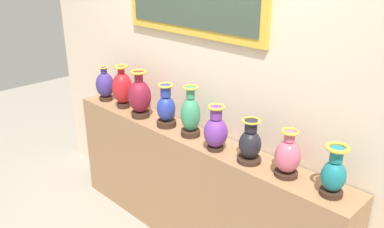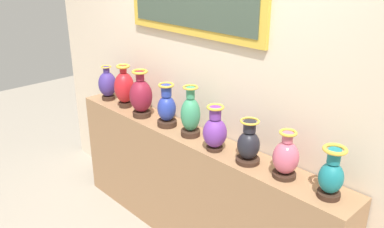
{
  "view_description": "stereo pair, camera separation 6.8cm",
  "coord_description": "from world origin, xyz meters",
  "px_view_note": "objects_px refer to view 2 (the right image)",
  "views": [
    {
      "loc": [
        1.96,
        -1.96,
        2.26
      ],
      "look_at": [
        0.0,
        0.0,
        1.15
      ],
      "focal_mm": 37.78,
      "sensor_mm": 36.0,
      "label": 1
    },
    {
      "loc": [
        2.01,
        -1.91,
        2.26
      ],
      "look_at": [
        0.0,
        0.0,
        1.15
      ],
      "focal_mm": 37.78,
      "sensor_mm": 36.0,
      "label": 2
    }
  ],
  "objects_px": {
    "vase_cobalt": "(167,108)",
    "vase_rose": "(286,157)",
    "vase_teal": "(331,175)",
    "vase_burgundy": "(141,96)",
    "vase_indigo": "(107,84)",
    "vase_violet": "(215,131)",
    "vase_jade": "(191,115)",
    "vase_crimson": "(124,87)",
    "vase_onyx": "(249,145)"
  },
  "relations": [
    {
      "from": "vase_cobalt",
      "to": "vase_rose",
      "type": "bearing_deg",
      "value": 0.54
    },
    {
      "from": "vase_rose",
      "to": "vase_teal",
      "type": "distance_m",
      "value": 0.3
    },
    {
      "from": "vase_burgundy",
      "to": "vase_rose",
      "type": "distance_m",
      "value": 1.4
    },
    {
      "from": "vase_indigo",
      "to": "vase_burgundy",
      "type": "bearing_deg",
      "value": -2.57
    },
    {
      "from": "vase_cobalt",
      "to": "vase_violet",
      "type": "relative_size",
      "value": 1.06
    },
    {
      "from": "vase_jade",
      "to": "vase_rose",
      "type": "relative_size",
      "value": 1.27
    },
    {
      "from": "vase_violet",
      "to": "vase_burgundy",
      "type": "bearing_deg",
      "value": 179.36
    },
    {
      "from": "vase_cobalt",
      "to": "vase_teal",
      "type": "distance_m",
      "value": 1.4
    },
    {
      "from": "vase_indigo",
      "to": "vase_teal",
      "type": "relative_size",
      "value": 1.03
    },
    {
      "from": "vase_cobalt",
      "to": "vase_jade",
      "type": "height_order",
      "value": "vase_jade"
    },
    {
      "from": "vase_crimson",
      "to": "vase_jade",
      "type": "height_order",
      "value": "vase_jade"
    },
    {
      "from": "vase_burgundy",
      "to": "vase_cobalt",
      "type": "height_order",
      "value": "vase_burgundy"
    },
    {
      "from": "vase_cobalt",
      "to": "vase_rose",
      "type": "relative_size",
      "value": 1.13
    },
    {
      "from": "vase_violet",
      "to": "vase_onyx",
      "type": "bearing_deg",
      "value": 5.72
    },
    {
      "from": "vase_jade",
      "to": "vase_onyx",
      "type": "bearing_deg",
      "value": -1.6
    },
    {
      "from": "vase_onyx",
      "to": "vase_rose",
      "type": "relative_size",
      "value": 0.98
    },
    {
      "from": "vase_indigo",
      "to": "vase_teal",
      "type": "height_order",
      "value": "vase_indigo"
    },
    {
      "from": "vase_violet",
      "to": "vase_teal",
      "type": "distance_m",
      "value": 0.85
    },
    {
      "from": "vase_crimson",
      "to": "vase_burgundy",
      "type": "distance_m",
      "value": 0.28
    },
    {
      "from": "vase_burgundy",
      "to": "vase_teal",
      "type": "distance_m",
      "value": 1.7
    },
    {
      "from": "vase_teal",
      "to": "vase_crimson",
      "type": "bearing_deg",
      "value": -179.92
    },
    {
      "from": "vase_indigo",
      "to": "vase_jade",
      "type": "height_order",
      "value": "vase_jade"
    },
    {
      "from": "vase_cobalt",
      "to": "vase_onyx",
      "type": "xyz_separation_m",
      "value": [
        0.83,
        -0.01,
        -0.02
      ]
    },
    {
      "from": "vase_onyx",
      "to": "vase_cobalt",
      "type": "bearing_deg",
      "value": 179.47
    },
    {
      "from": "vase_indigo",
      "to": "vase_jade",
      "type": "xyz_separation_m",
      "value": [
        1.11,
        0.01,
        0.02
      ]
    },
    {
      "from": "vase_burgundy",
      "to": "vase_violet",
      "type": "distance_m",
      "value": 0.85
    },
    {
      "from": "vase_violet",
      "to": "vase_onyx",
      "type": "height_order",
      "value": "vase_violet"
    },
    {
      "from": "vase_jade",
      "to": "vase_onyx",
      "type": "distance_m",
      "value": 0.57
    },
    {
      "from": "vase_indigo",
      "to": "vase_onyx",
      "type": "xyz_separation_m",
      "value": [
        1.68,
        -0.01,
        -0.02
      ]
    },
    {
      "from": "vase_burgundy",
      "to": "vase_teal",
      "type": "height_order",
      "value": "vase_burgundy"
    },
    {
      "from": "vase_jade",
      "to": "vase_teal",
      "type": "height_order",
      "value": "vase_jade"
    },
    {
      "from": "vase_indigo",
      "to": "vase_violet",
      "type": "distance_m",
      "value": 1.4
    },
    {
      "from": "vase_jade",
      "to": "vase_violet",
      "type": "bearing_deg",
      "value": -8.48
    },
    {
      "from": "vase_violet",
      "to": "vase_teal",
      "type": "xyz_separation_m",
      "value": [
        0.85,
        0.04,
        -0.01
      ]
    },
    {
      "from": "vase_jade",
      "to": "vase_violet",
      "type": "xyz_separation_m",
      "value": [
        0.29,
        -0.04,
        -0.02
      ]
    },
    {
      "from": "vase_teal",
      "to": "vase_burgundy",
      "type": "bearing_deg",
      "value": -178.92
    },
    {
      "from": "vase_indigo",
      "to": "vase_crimson",
      "type": "relative_size",
      "value": 0.84
    },
    {
      "from": "vase_cobalt",
      "to": "vase_violet",
      "type": "xyz_separation_m",
      "value": [
        0.55,
        -0.04,
        -0.0
      ]
    },
    {
      "from": "vase_rose",
      "to": "vase_teal",
      "type": "height_order",
      "value": "vase_teal"
    },
    {
      "from": "vase_burgundy",
      "to": "vase_jade",
      "type": "xyz_separation_m",
      "value": [
        0.56,
        0.03,
        -0.01
      ]
    },
    {
      "from": "vase_crimson",
      "to": "vase_rose",
      "type": "relative_size",
      "value": 1.25
    },
    {
      "from": "vase_crimson",
      "to": "vase_jade",
      "type": "bearing_deg",
      "value": 0.3
    },
    {
      "from": "vase_rose",
      "to": "vase_crimson",
      "type": "bearing_deg",
      "value": -179.77
    },
    {
      "from": "vase_indigo",
      "to": "vase_crimson",
      "type": "height_order",
      "value": "vase_crimson"
    },
    {
      "from": "vase_rose",
      "to": "vase_cobalt",
      "type": "bearing_deg",
      "value": -179.46
    },
    {
      "from": "vase_jade",
      "to": "vase_violet",
      "type": "distance_m",
      "value": 0.29
    },
    {
      "from": "vase_burgundy",
      "to": "vase_onyx",
      "type": "distance_m",
      "value": 1.13
    },
    {
      "from": "vase_indigo",
      "to": "vase_violet",
      "type": "bearing_deg",
      "value": -1.4
    },
    {
      "from": "vase_crimson",
      "to": "vase_jade",
      "type": "xyz_separation_m",
      "value": [
        0.84,
        0.0,
        -0.02
      ]
    },
    {
      "from": "vase_onyx",
      "to": "vase_violet",
      "type": "bearing_deg",
      "value": -174.28
    }
  ]
}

